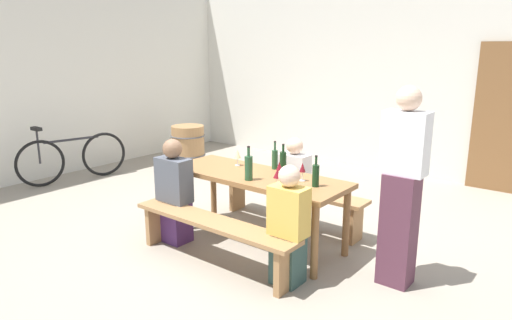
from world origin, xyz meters
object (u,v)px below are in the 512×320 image
object	(u,v)px
bench_near	(213,230)
wine_glass_3	(277,174)
standing_host	(401,191)
wine_glass_1	(303,168)
seated_guest_far_0	(294,188)
bench_far	(291,195)
wine_bottle_0	(249,167)
wine_glass_4	(279,167)
wine_bottle_2	(316,175)
wooden_door	(508,119)
wine_glass_2	(288,169)
wine_barrel	(188,145)
seated_guest_near_0	(174,194)
seated_guest_near_1	(288,228)
tasting_table	(256,182)
wine_bottle_3	(275,159)
parked_bicycle_0	(73,158)
wine_bottle_1	(283,162)
wine_glass_0	(237,154)

from	to	relation	value
bench_near	wine_glass_3	bearing A→B (deg)	47.05
bench_near	standing_host	distance (m)	1.74
wine_glass_1	seated_guest_far_0	distance (m)	0.67
bench_far	wine_bottle_0	world-z (taller)	wine_bottle_0
bench_far	wine_glass_4	bearing A→B (deg)	-67.05
wine_bottle_2	wine_glass_1	size ratio (longest dim) A/B	1.63
wooden_door	wine_glass_2	distance (m)	3.75
wine_glass_1	standing_host	xyz separation A→B (m)	(0.99, -0.00, -0.04)
wine_bottle_0	wine_barrel	size ratio (longest dim) A/B	0.50
standing_host	wine_glass_3	bearing A→B (deg)	15.32
bench_near	seated_guest_near_0	xyz separation A→B (m)	(-0.69, 0.15, 0.18)
wine_glass_3	seated_guest_near_1	distance (m)	0.58
seated_guest_near_0	wine_glass_3	bearing A→B (deg)	-74.92
tasting_table	standing_host	size ratio (longest dim) A/B	1.13
wine_bottle_0	standing_host	bearing A→B (deg)	11.85
wine_bottle_2	wooden_door	bearing A→B (deg)	75.23
wooden_door	seated_guest_far_0	size ratio (longest dim) A/B	1.96
bench_near	wine_glass_3	distance (m)	0.80
wine_bottle_3	wine_glass_2	world-z (taller)	wine_bottle_3
tasting_table	bench_far	size ratio (longest dim) A/B	1.05
seated_guest_near_1	parked_bicycle_0	size ratio (longest dim) A/B	0.65
standing_host	wine_barrel	distance (m)	4.90
wine_bottle_0	wine_glass_4	bearing A→B (deg)	55.13
tasting_table	wine_glass_2	bearing A→B (deg)	8.21
bench_near	wine_bottle_2	xyz separation A→B (m)	(0.70, 0.66, 0.51)
wine_bottle_3	wine_glass_1	xyz separation A→B (m)	(0.48, -0.20, 0.02)
bench_far	wine_glass_3	distance (m)	1.09
wooden_door	wine_bottle_1	distance (m)	3.67
tasting_table	wine_bottle_0	size ratio (longest dim) A/B	5.73
wine_glass_3	standing_host	bearing A→B (deg)	15.32
wine_bottle_0	standing_host	distance (m)	1.45
seated_guest_near_0	wine_glass_4	bearing A→B (deg)	-59.57
wine_glass_0	seated_guest_near_1	distance (m)	1.36
wine_glass_4	wine_barrel	size ratio (longest dim) A/B	0.24
seated_guest_far_0	wine_barrel	xyz separation A→B (m)	(-3.16, 1.39, -0.16)
wine_bottle_2	standing_host	distance (m)	0.79
wine_glass_2	seated_guest_far_0	bearing A→B (deg)	116.76
wine_bottle_2	wine_glass_0	world-z (taller)	wine_bottle_2
wine_bottle_0	wine_barrel	distance (m)	3.79
wine_bottle_3	wine_barrel	distance (m)	3.49
bench_far	seated_guest_near_0	world-z (taller)	seated_guest_near_0
wine_bottle_0	wine_glass_1	size ratio (longest dim) A/B	1.86
wine_bottle_1	wine_glass_1	world-z (taller)	wine_bottle_1
bench_far	wine_glass_3	size ratio (longest dim) A/B	11.22
wine_glass_4	standing_host	xyz separation A→B (m)	(1.24, 0.04, -0.02)
wine_glass_3	seated_guest_near_1	xyz separation A→B (m)	(0.34, -0.30, -0.36)
tasting_table	parked_bicycle_0	size ratio (longest dim) A/B	1.19
wine_bottle_3	standing_host	distance (m)	1.48
wine_bottle_2	wine_barrel	xyz separation A→B (m)	(-3.73, 1.88, -0.52)
wooden_door	wine_glass_0	bearing A→B (deg)	-120.56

